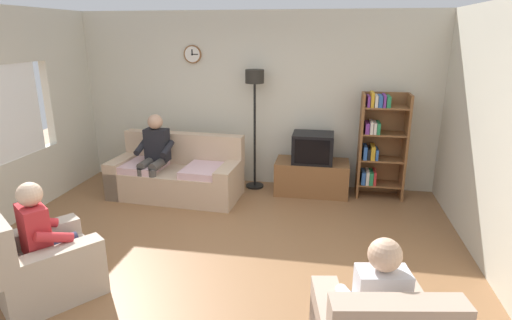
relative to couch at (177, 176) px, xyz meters
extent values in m
plane|color=#8C603D|center=(1.05, -1.80, -0.31)|extent=(12.00, 12.00, 0.00)
cube|color=beige|center=(1.05, 0.86, 1.04)|extent=(6.20, 0.12, 2.70)
cylinder|color=brown|center=(0.06, 0.78, 1.74)|extent=(0.28, 0.03, 0.28)
cylinder|color=white|center=(0.06, 0.77, 1.74)|extent=(0.24, 0.01, 0.24)
cube|color=black|center=(0.06, 0.76, 1.77)|extent=(0.02, 0.01, 0.09)
cube|color=black|center=(0.10, 0.76, 1.74)|extent=(0.11, 0.01, 0.01)
cube|color=beige|center=(-1.81, 0.30, 1.09)|extent=(0.12, 1.10, 1.20)
cube|color=tan|center=(0.00, -0.05, -0.10)|extent=(1.95, 0.95, 0.42)
cube|color=tan|center=(0.02, 0.31, 0.35)|extent=(1.91, 0.31, 0.48)
cube|color=tan|center=(0.84, -0.10, -0.03)|extent=(0.27, 0.85, 0.56)
cube|color=tan|center=(-0.84, 0.00, -0.03)|extent=(0.27, 0.85, 0.56)
cube|color=beige|center=(0.49, -0.13, 0.16)|extent=(0.64, 0.71, 0.10)
cube|color=beige|center=(-0.51, -0.07, 0.16)|extent=(0.64, 0.71, 0.10)
cube|color=brown|center=(1.99, 0.45, -0.06)|extent=(1.10, 0.56, 0.51)
cube|color=black|center=(1.99, 0.71, -0.03)|extent=(1.10, 0.04, 0.03)
cube|color=black|center=(1.99, 0.43, 0.41)|extent=(0.60, 0.48, 0.44)
cube|color=black|center=(1.99, 0.19, 0.41)|extent=(0.50, 0.01, 0.36)
cube|color=brown|center=(2.68, 0.50, 0.46)|extent=(0.04, 0.36, 1.55)
cube|color=brown|center=(3.32, 0.50, 0.46)|extent=(0.04, 0.36, 1.55)
cube|color=brown|center=(3.00, 0.67, 0.46)|extent=(0.64, 0.02, 1.55)
cube|color=brown|center=(3.00, 0.50, -0.12)|extent=(0.60, 0.34, 0.02)
cube|color=#2D59A5|center=(2.76, 0.48, -0.01)|extent=(0.06, 0.28, 0.19)
cube|color=silver|center=(2.82, 0.48, -0.01)|extent=(0.04, 0.28, 0.20)
cube|color=#267F4C|center=(2.87, 0.48, -0.01)|extent=(0.05, 0.28, 0.19)
cube|color=red|center=(2.92, 0.48, -0.01)|extent=(0.04, 0.28, 0.20)
cube|color=brown|center=(3.00, 0.50, 0.27)|extent=(0.60, 0.34, 0.02)
cube|color=#2D59A5|center=(2.76, 0.48, 0.38)|extent=(0.05, 0.28, 0.19)
cube|color=black|center=(2.81, 0.48, 0.36)|extent=(0.04, 0.28, 0.16)
cube|color=gold|center=(2.87, 0.48, 0.38)|extent=(0.06, 0.28, 0.20)
cube|color=#2D59A5|center=(2.92, 0.48, 0.36)|extent=(0.04, 0.28, 0.15)
cube|color=brown|center=(3.00, 0.50, 0.66)|extent=(0.60, 0.34, 0.02)
cube|color=#72338C|center=(2.76, 0.48, 0.74)|extent=(0.06, 0.28, 0.15)
cube|color=silver|center=(2.82, 0.48, 0.76)|extent=(0.04, 0.28, 0.18)
cube|color=silver|center=(2.87, 0.48, 0.75)|extent=(0.04, 0.28, 0.16)
cube|color=#267F4C|center=(2.91, 0.48, 0.75)|extent=(0.05, 0.28, 0.16)
cube|color=brown|center=(3.00, 0.50, 1.04)|extent=(0.60, 0.34, 0.02)
cube|color=#72338C|center=(2.75, 0.48, 1.13)|extent=(0.04, 0.28, 0.15)
cube|color=gold|center=(2.80, 0.48, 1.16)|extent=(0.05, 0.28, 0.20)
cube|color=silver|center=(2.85, 0.48, 1.14)|extent=(0.04, 0.28, 0.16)
cube|color=#2D59A5|center=(2.91, 0.48, 1.13)|extent=(0.06, 0.28, 0.16)
cube|color=#72338C|center=(2.96, 0.48, 1.14)|extent=(0.03, 0.28, 0.17)
cube|color=#267F4C|center=(3.02, 0.48, 1.13)|extent=(0.05, 0.28, 0.15)
cylinder|color=black|center=(1.09, 0.55, -0.30)|extent=(0.28, 0.28, 0.03)
cylinder|color=black|center=(1.09, 0.55, 0.54)|extent=(0.04, 0.04, 1.70)
cylinder|color=black|center=(1.09, 0.55, 1.44)|extent=(0.28, 0.28, 0.20)
cube|color=#BCAD99|center=(-0.34, -2.57, -0.11)|extent=(1.15, 1.15, 0.40)
cube|color=#BCAD99|center=(-0.56, -2.37, -0.03)|extent=(0.65, 0.76, 0.56)
cube|color=#BCAD99|center=(-0.09, -2.74, -0.03)|extent=(0.65, 0.76, 0.56)
cube|color=black|center=(-0.28, 0.00, 0.47)|extent=(0.35, 0.22, 0.48)
sphere|color=tan|center=(-0.28, -0.01, 0.82)|extent=(0.22, 0.22, 0.22)
cylinder|color=#4C4742|center=(-0.20, -0.20, 0.23)|extent=(0.15, 0.39, 0.13)
cylinder|color=#4C4742|center=(-0.38, -0.19, 0.23)|extent=(0.15, 0.39, 0.13)
cylinder|color=#4C4742|center=(-0.22, -0.39, -0.05)|extent=(0.12, 0.12, 0.52)
cylinder|color=#4C4742|center=(-0.40, -0.38, -0.05)|extent=(0.12, 0.12, 0.52)
cylinder|color=black|center=(-0.08, -0.12, 0.45)|extent=(0.11, 0.34, 0.20)
cylinder|color=black|center=(-0.50, -0.09, 0.45)|extent=(0.11, 0.34, 0.20)
cube|color=red|center=(-0.37, -2.61, 0.35)|extent=(0.39, 0.37, 0.48)
sphere|color=beige|center=(-0.36, -2.60, 0.70)|extent=(0.22, 0.22, 0.22)
cylinder|color=#2D334C|center=(-0.32, -2.40, 0.11)|extent=(0.34, 0.38, 0.13)
cylinder|color=#2D334C|center=(-0.18, -2.51, 0.11)|extent=(0.34, 0.38, 0.13)
cylinder|color=#2D334C|center=(-0.21, -2.25, -0.11)|extent=(0.15, 0.15, 0.40)
cylinder|color=#2D334C|center=(-0.06, -2.36, -0.11)|extent=(0.15, 0.15, 0.40)
cylinder|color=red|center=(-0.47, -2.40, 0.33)|extent=(0.27, 0.32, 0.20)
cylinder|color=red|center=(-0.14, -2.66, 0.33)|extent=(0.27, 0.32, 0.20)
cube|color=silver|center=(2.60, -3.14, 0.35)|extent=(0.37, 0.25, 0.48)
sphere|color=#D8AD8C|center=(2.60, -3.13, 0.70)|extent=(0.22, 0.22, 0.22)
cylinder|color=#2D334C|center=(2.48, -2.97, 0.11)|extent=(0.19, 0.40, 0.13)
cylinder|color=#2D334C|center=(2.66, -2.94, 0.11)|extent=(0.19, 0.40, 0.13)
cylinder|color=silver|center=(2.38, -3.08, 0.33)|extent=(0.14, 0.34, 0.20)
cylinder|color=silver|center=(2.79, -3.01, 0.33)|extent=(0.14, 0.34, 0.20)
camera|label=1|loc=(2.20, -5.60, 2.06)|focal=29.09mm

